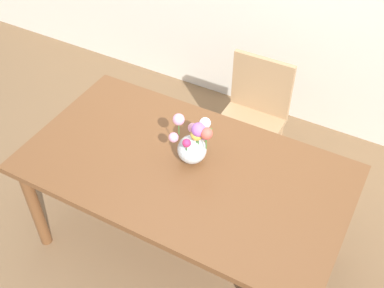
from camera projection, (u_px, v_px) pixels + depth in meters
The scene contains 4 objects.
ground_plane at pixel (186, 244), 3.08m from camera, with size 12.00×12.00×0.00m, color brown.
dining_table at pixel (185, 176), 2.63m from camera, with size 1.78×0.98×0.73m.
chair_far at pixel (253, 113), 3.23m from camera, with size 0.42×0.42×0.90m.
flower_vase at pixel (193, 143), 2.52m from camera, with size 0.24×0.20×0.28m.
Camera 1 is at (0.89, -1.54, 2.59)m, focal length 44.49 mm.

